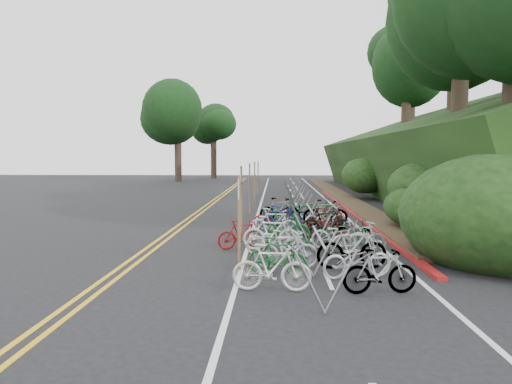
% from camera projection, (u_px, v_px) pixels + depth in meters
% --- Properties ---
extents(ground, '(120.00, 120.00, 0.00)m').
position_uv_depth(ground, '(207.00, 261.00, 13.62)').
color(ground, black).
rests_on(ground, ground).
extents(road_markings, '(7.47, 80.00, 0.01)m').
position_uv_depth(road_markings, '(249.00, 216.00, 23.65)').
color(road_markings, gold).
rests_on(road_markings, ground).
extents(red_curb, '(0.25, 28.00, 0.10)m').
position_uv_depth(red_curb, '(351.00, 211.00, 25.35)').
color(red_curb, maroon).
rests_on(red_curb, ground).
extents(embankment, '(14.30, 48.14, 9.11)m').
position_uv_depth(embankment, '(449.00, 160.00, 31.90)').
color(embankment, black).
rests_on(embankment, ground).
extents(tree_cluster, '(31.71, 53.43, 17.06)m').
position_uv_depth(tree_cluster, '(390.00, 42.00, 34.42)').
color(tree_cluster, '#2D2319').
rests_on(tree_cluster, ground).
extents(bike_rack_front, '(1.16, 2.98, 1.22)m').
position_uv_depth(bike_rack_front, '(319.00, 252.00, 10.38)').
color(bike_rack_front, gray).
rests_on(bike_rack_front, ground).
extents(bike_racks_rest, '(1.14, 23.00, 1.17)m').
position_uv_depth(bike_racks_rest, '(297.00, 194.00, 26.39)').
color(bike_racks_rest, gray).
rests_on(bike_racks_rest, ground).
extents(signpost_near, '(0.08, 0.40, 2.40)m').
position_uv_depth(signpost_near, '(239.00, 216.00, 12.51)').
color(signpost_near, brown).
rests_on(signpost_near, ground).
extents(signposts_rest, '(0.08, 18.40, 2.50)m').
position_uv_depth(signposts_rest, '(252.00, 182.00, 27.44)').
color(signposts_rest, brown).
rests_on(signposts_rest, ground).
extents(bike_front, '(0.93, 1.56, 0.91)m').
position_uv_depth(bike_front, '(241.00, 234.00, 15.42)').
color(bike_front, maroon).
rests_on(bike_front, ground).
extents(bike_valet, '(3.36, 14.18, 1.10)m').
position_uv_depth(bike_valet, '(308.00, 226.00, 16.87)').
color(bike_valet, beige).
rests_on(bike_valet, ground).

